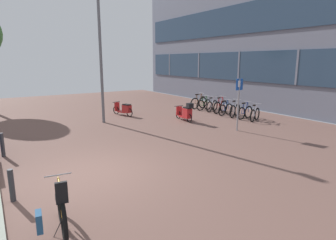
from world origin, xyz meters
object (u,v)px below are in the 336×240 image
(bicycle_rack_03, at_px, (226,109))
(lamp_post, at_px, (100,51))
(bicycle_rack_04, at_px, (220,107))
(parking_sign, at_px, (239,99))
(bollard_far, at_px, (2,145))
(bicycle_rack_07, at_px, (199,103))
(bicycle_foreground, at_px, (60,211))
(bicycle_rack_02, at_px, (235,110))
(bollard_near, at_px, (12,185))
(bicycle_rack_05, at_px, (212,106))
(bicycle_rack_06, at_px, (204,105))
(scooter_mid, at_px, (186,113))
(bicycle_rack_00, at_px, (255,114))
(scooter_near, at_px, (124,109))
(bicycle_rack_01, at_px, (245,112))

(bicycle_rack_03, relative_size, lamp_post, 0.20)
(bicycle_rack_04, distance_m, parking_sign, 4.64)
(parking_sign, xyz_separation_m, bollard_far, (-9.08, 1.64, -1.05))
(bicycle_rack_07, xyz_separation_m, lamp_post, (-6.90, -0.88, 3.18))
(bicycle_foreground, bearing_deg, lamp_post, 65.25)
(bicycle_rack_02, xyz_separation_m, bollard_near, (-11.41, -4.36, 0.02))
(bicycle_foreground, height_order, bicycle_rack_05, bicycle_foreground)
(bicycle_rack_06, height_order, bollard_far, bicycle_rack_06)
(lamp_post, bearing_deg, bicycle_rack_04, -9.37)
(scooter_mid, bearing_deg, bicycle_rack_03, 3.29)
(bicycle_rack_04, xyz_separation_m, scooter_mid, (-3.22, -0.85, 0.09))
(bicycle_foreground, xyz_separation_m, lamp_post, (3.98, 8.63, 3.14))
(bollard_near, bearing_deg, scooter_mid, 30.22)
(bicycle_rack_04, bearing_deg, scooter_mid, -165.27)
(bollard_near, bearing_deg, bicycle_rack_04, 26.27)
(bicycle_rack_00, height_order, bicycle_rack_05, bicycle_rack_05)
(scooter_near, bearing_deg, bicycle_rack_04, -23.68)
(bicycle_rack_07, relative_size, bollard_near, 1.95)
(bicycle_rack_01, relative_size, scooter_mid, 0.82)
(bollard_far, bearing_deg, parking_sign, -10.22)
(bicycle_rack_03, xyz_separation_m, parking_sign, (-2.26, -3.09, 1.12))
(bicycle_rack_02, xyz_separation_m, bollard_far, (-11.41, -0.78, 0.05))
(bicycle_rack_05, distance_m, scooter_near, 5.46)
(bicycle_rack_06, xyz_separation_m, bicycle_rack_07, (0.10, 0.68, 0.03))
(lamp_post, bearing_deg, bicycle_rack_01, -24.82)
(bicycle_rack_02, relative_size, parking_sign, 0.56)
(lamp_post, bearing_deg, scooter_mid, -28.15)
(bicycle_rack_04, bearing_deg, bollard_near, -153.73)
(bicycle_rack_04, xyz_separation_m, scooter_near, (-5.28, 2.32, 0.01))
(lamp_post, bearing_deg, bicycle_rack_07, 7.27)
(bicycle_foreground, relative_size, bollard_far, 1.80)
(bicycle_rack_03, xyz_separation_m, bicycle_rack_07, (0.19, 2.70, 0.03))
(bollard_far, bearing_deg, bicycle_rack_07, 19.81)
(bicycle_rack_07, bearing_deg, parking_sign, -112.95)
(bicycle_foreground, height_order, lamp_post, lamp_post)
(bicycle_rack_04, bearing_deg, bicycle_rack_03, -108.66)
(bicycle_rack_04, relative_size, scooter_mid, 0.88)
(bicycle_rack_07, relative_size, scooter_mid, 0.89)
(scooter_mid, bearing_deg, bicycle_rack_02, -9.34)
(bicycle_rack_00, relative_size, bicycle_rack_02, 0.96)
(bicycle_rack_03, bearing_deg, scooter_near, 149.37)
(bicycle_foreground, distance_m, bicycle_rack_02, 12.39)
(bicycle_rack_05, height_order, bollard_far, bicycle_rack_05)
(bicycle_foreground, height_order, bollard_near, bicycle_foreground)
(bicycle_rack_00, height_order, bollard_far, bicycle_rack_00)
(bicycle_rack_01, xyz_separation_m, bicycle_rack_02, (-0.07, 0.67, 0.01))
(bicycle_rack_05, xyz_separation_m, bollard_far, (-11.50, -2.80, 0.06))
(bicycle_rack_05, bearing_deg, bicycle_rack_01, -90.29)
(scooter_near, relative_size, scooter_mid, 0.98)
(bicycle_foreground, bearing_deg, bicycle_rack_01, 26.75)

